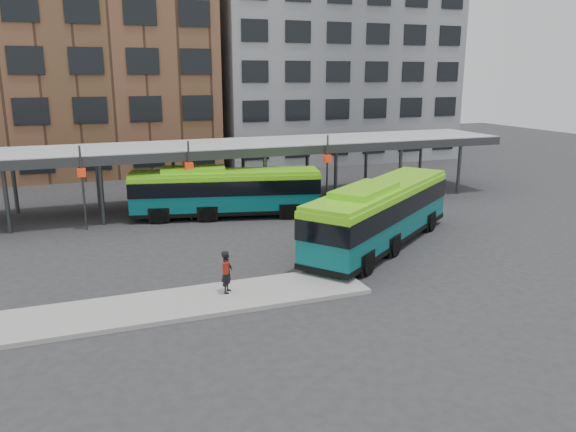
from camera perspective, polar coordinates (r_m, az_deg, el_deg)
The scene contains 9 objects.
ground at distance 26.34m, azimuth 0.82°, elevation -4.88°, with size 120.00×120.00×0.00m, color #28282B.
boarding_island at distance 22.18m, azimuth -9.73°, elevation -8.63°, with size 14.00×3.00×0.18m, color gray.
canopy at distance 37.44m, azimuth -6.54°, elevation 6.93°, with size 40.00×6.53×4.80m.
building_brick at distance 55.19m, azimuth -22.47°, elevation 15.70°, with size 26.00×14.00×22.00m, color brown.
building_grey at distance 60.62m, azimuth 3.94°, elevation 15.54°, with size 24.00×14.00×20.00m, color slate.
bus_front at distance 28.91m, azimuth 9.41°, elevation 0.38°, with size 11.61×9.62×3.45m.
bus_rear at distance 34.69m, azimuth -6.43°, elevation 2.55°, with size 11.70×4.97×3.16m.
pedestrian at distance 22.39m, azimuth -6.22°, elevation -5.63°, with size 0.66×0.75×1.73m.
bike_rack at distance 41.77m, azimuth 10.34°, elevation 2.78°, with size 4.95×1.35×1.07m.
Camera 1 is at (-9.16, -23.13, 8.65)m, focal length 35.00 mm.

